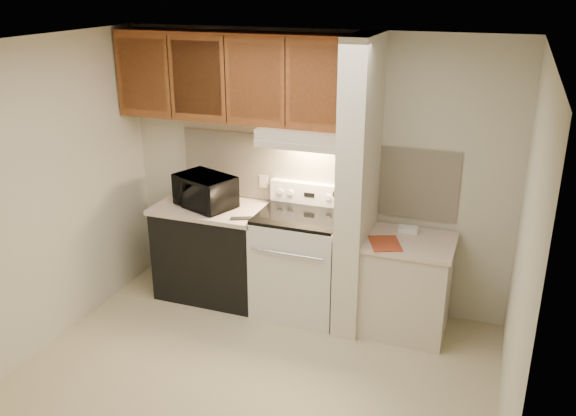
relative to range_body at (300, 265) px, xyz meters
The scene contains 50 objects.
floor 1.24m from the range_body, 90.00° to the right, with size 3.60×3.60×0.00m, color #C7B890.
ceiling 2.34m from the range_body, 90.00° to the right, with size 3.60×3.60×0.00m, color white.
wall_back 0.86m from the range_body, 90.00° to the left, with size 3.60×0.02×2.50m, color beige.
wall_left 2.28m from the range_body, 147.31° to the right, with size 0.02×3.00×2.50m, color beige.
wall_right 2.28m from the range_body, 32.69° to the right, with size 0.02×3.00×2.50m, color beige.
backsplash 0.84m from the range_body, 90.00° to the left, with size 2.60×0.02×0.63m, color #F5E6C5.
range_body is the anchor object (origin of this frame).
oven_window 0.32m from the range_body, 90.00° to the right, with size 0.50×0.01×0.30m, color black.
oven_handle 0.44m from the range_body, 90.00° to the right, with size 0.02×0.02×0.65m, color silver.
cooktop 0.48m from the range_body, ahead, with size 0.74×0.64×0.03m, color black.
range_backguard 0.66m from the range_body, 90.00° to the left, with size 0.76×0.08×0.20m, color silver.
range_display 0.64m from the range_body, 90.00° to the left, with size 0.10×0.01×0.04m, color black.
range_knob_left_outer 0.70m from the range_body, 139.40° to the left, with size 0.05×0.05×0.02m, color silver.
range_knob_left_inner 0.66m from the range_body, 126.87° to the left, with size 0.05×0.05×0.02m, color silver.
range_knob_right_inner 0.66m from the range_body, 53.13° to the left, with size 0.05×0.05×0.02m, color silver.
range_knob_right_outer 0.70m from the range_body, 40.60° to the left, with size 0.05×0.05×0.02m, color silver.
dishwasher_front 0.88m from the range_body, behind, with size 1.00×0.63×0.87m, color black.
left_countertop 0.98m from the range_body, behind, with size 1.04×0.67×0.04m, color beige.
spoon_rest 0.69m from the range_body, 158.40° to the right, with size 0.19×0.06×0.01m, color black.
teal_jar 1.18m from the range_body, 167.58° to the left, with size 0.10×0.10×0.11m, color #2B6867.
outlet 0.86m from the range_body, 146.31° to the left, with size 0.08×0.01×0.12m, color beige.
microwave 1.11m from the range_body, behind, with size 0.54×0.37×0.30m, color black.
partition_pillar 0.94m from the range_body, ahead, with size 0.22×0.70×2.50m, color beige.
pillar_trim 0.93m from the range_body, ahead, with size 0.01×0.70×0.04m, color brown.
knife_strip 0.95m from the range_body, ahead, with size 0.02×0.42×0.04m, color black.
knife_blade_a 0.87m from the range_body, 28.25° to the right, with size 0.01×0.04×0.16m, color silver.
knife_handle_a 1.01m from the range_body, 30.02° to the right, with size 0.02×0.02×0.10m, color black.
knife_blade_b 0.85m from the range_body, 20.30° to the right, with size 0.01×0.04×0.18m, color silver.
knife_handle_b 1.00m from the range_body, 21.27° to the right, with size 0.02×0.02×0.10m, color black.
knife_blade_c 0.83m from the range_body, ahead, with size 0.01×0.04×0.20m, color silver.
knife_handle_c 0.99m from the range_body, ahead, with size 0.02×0.02×0.10m, color black.
knife_blade_d 0.85m from the range_body, ahead, with size 0.01×0.04×0.16m, color silver.
knife_handle_d 0.98m from the range_body, ahead, with size 0.02×0.02×0.10m, color black.
knife_blade_e 0.85m from the range_body, 15.80° to the left, with size 0.01×0.04×0.18m, color silver.
knife_handle_e 0.99m from the range_body, 17.29° to the left, with size 0.02×0.02×0.10m, color black.
oven_mitt 0.85m from the range_body, 23.58° to the left, with size 0.03×0.10×0.24m, color slate.
right_cab_base 0.97m from the range_body, ahead, with size 0.70×0.60×0.81m, color beige.
right_countertop 1.04m from the range_body, ahead, with size 0.74×0.64×0.04m, color beige.
red_folder 0.90m from the range_body, 11.10° to the right, with size 0.23×0.32×0.01m, color #9D391E.
white_box 1.02m from the range_body, 10.77° to the left, with size 0.16×0.11×0.04m, color white.
range_hood 1.17m from the range_body, 90.00° to the left, with size 0.78×0.44×0.15m, color beige.
hood_lip 1.12m from the range_body, 90.00° to the right, with size 0.78×0.04×0.06m, color beige.
upper_cabinets 1.77m from the range_body, 166.16° to the left, with size 2.18×0.33×0.77m, color brown.
cab_door_a 2.22m from the range_body, behind, with size 0.46×0.01×0.63m, color brown.
cab_gap_a 2.04m from the range_body, behind, with size 0.01×0.01×0.73m, color black.
cab_door_b 1.89m from the range_body, behind, with size 0.46×0.01×0.63m, color brown.
cab_gap_b 1.77m from the range_body, behind, with size 0.01×0.01×0.73m, color black.
cab_door_c 1.68m from the range_body, behind, with size 0.46×0.01×0.63m, color brown.
cab_gap_c 1.63m from the range_body, behind, with size 0.01×0.01×0.73m, color black.
cab_door_d 1.63m from the range_body, ahead, with size 0.46×0.01×0.63m, color brown.
Camera 1 is at (1.62, -3.57, 2.89)m, focal length 38.00 mm.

